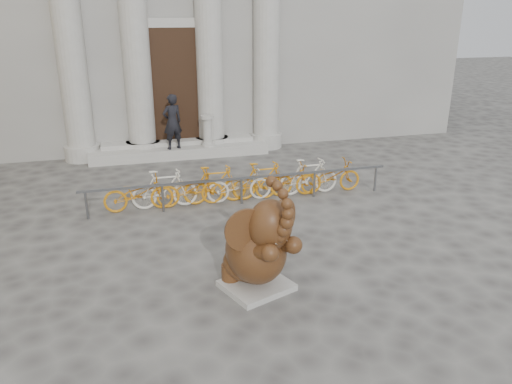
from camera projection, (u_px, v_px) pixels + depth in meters
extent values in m
plane|color=#474442|center=(247.00, 298.00, 8.69)|extent=(80.00, 80.00, 0.00)
cube|color=black|center=(175.00, 86.00, 16.90)|extent=(2.40, 0.16, 4.00)
cylinder|color=#A8A59E|center=(68.00, 35.00, 15.42)|extent=(0.90, 0.90, 8.00)
cylinder|color=#A8A59E|center=(134.00, 34.00, 15.91)|extent=(0.90, 0.90, 8.00)
cylinder|color=#A8A59E|center=(209.00, 34.00, 16.51)|extent=(0.90, 0.90, 8.00)
cylinder|color=#A8A59E|center=(267.00, 33.00, 17.00)|extent=(0.90, 0.90, 8.00)
cube|color=#A8A59E|center=(180.00, 151.00, 17.15)|extent=(6.00, 1.20, 0.36)
cube|color=#A8A59E|center=(257.00, 285.00, 8.97)|extent=(1.39, 1.33, 0.11)
ellipsoid|color=black|center=(249.00, 261.00, 9.02)|extent=(1.19, 1.16, 0.71)
ellipsoid|color=black|center=(256.00, 250.00, 8.74)|extent=(1.47, 1.62, 1.15)
cylinder|color=black|center=(231.00, 272.00, 9.03)|extent=(0.43, 0.43, 0.29)
cylinder|color=black|center=(257.00, 263.00, 9.36)|extent=(0.43, 0.43, 0.29)
cylinder|color=black|center=(260.00, 252.00, 8.20)|extent=(0.49, 0.71, 0.44)
cylinder|color=black|center=(283.00, 244.00, 8.47)|extent=(0.49, 0.71, 0.44)
ellipsoid|color=black|center=(270.00, 225.00, 8.23)|extent=(0.96, 0.93, 0.89)
cylinder|color=black|center=(247.00, 230.00, 8.14)|extent=(0.76, 0.09, 0.75)
cylinder|color=black|center=(283.00, 220.00, 8.55)|extent=(0.62, 0.52, 0.75)
cone|color=beige|center=(272.00, 242.00, 8.05)|extent=(0.21, 0.25, 0.12)
cone|color=beige|center=(285.00, 237.00, 8.20)|extent=(0.10, 0.26, 0.12)
cube|color=slate|center=(241.00, 178.00, 12.68)|extent=(8.00, 0.06, 0.06)
cylinder|color=slate|center=(87.00, 205.00, 11.86)|extent=(0.06, 0.06, 0.70)
cylinder|color=slate|center=(163.00, 198.00, 12.31)|extent=(0.06, 0.06, 0.70)
cylinder|color=slate|center=(242.00, 191.00, 12.80)|extent=(0.06, 0.06, 0.70)
cylinder|color=slate|center=(314.00, 184.00, 13.30)|extent=(0.06, 0.06, 0.70)
cylinder|color=slate|center=(375.00, 179.00, 13.74)|extent=(0.06, 0.06, 0.70)
imported|color=orange|center=(138.00, 191.00, 12.34)|extent=(1.70, 0.50, 1.00)
imported|color=silver|center=(165.00, 189.00, 12.50)|extent=(1.66, 0.47, 1.00)
imported|color=orange|center=(190.00, 187.00, 12.66)|extent=(1.70, 0.50, 1.00)
imported|color=orange|center=(215.00, 185.00, 12.82)|extent=(1.66, 0.47, 1.00)
imported|color=silver|center=(239.00, 183.00, 12.98)|extent=(1.70, 0.50, 1.00)
imported|color=orange|center=(263.00, 180.00, 13.14)|extent=(1.66, 0.47, 1.00)
imported|color=orange|center=(286.00, 178.00, 13.30)|extent=(1.70, 0.50, 1.00)
imported|color=silver|center=(309.00, 176.00, 13.46)|extent=(1.66, 0.47, 1.00)
imported|color=orange|center=(331.00, 175.00, 13.61)|extent=(1.70, 0.50, 1.00)
imported|color=black|center=(172.00, 122.00, 16.40)|extent=(0.77, 0.63, 1.82)
cylinder|color=#A8A59E|center=(208.00, 144.00, 17.03)|extent=(0.43, 0.43, 0.13)
cylinder|color=#A8A59E|center=(208.00, 132.00, 16.88)|extent=(0.30, 0.30, 0.97)
cylinder|color=#A8A59E|center=(207.00, 117.00, 16.71)|extent=(0.43, 0.43, 0.11)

